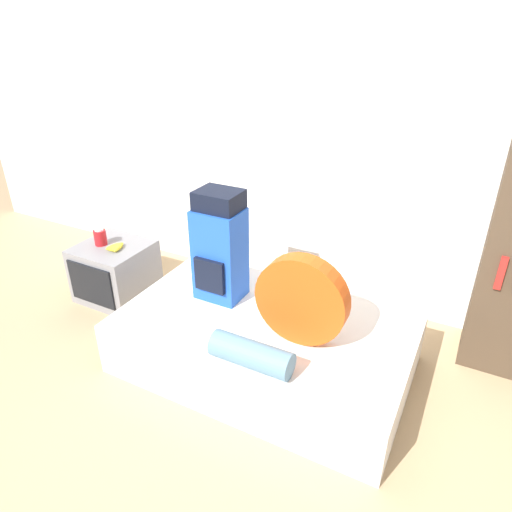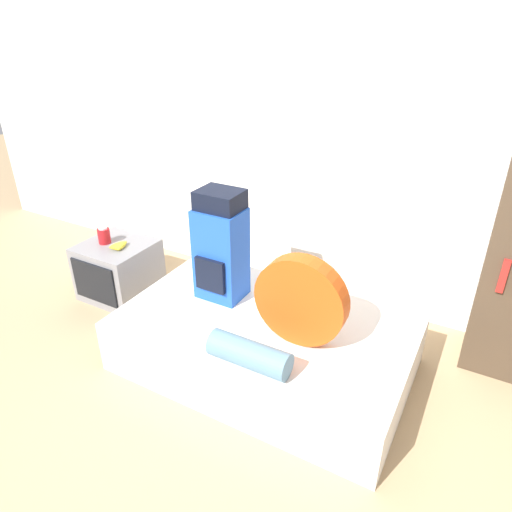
# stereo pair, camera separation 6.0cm
# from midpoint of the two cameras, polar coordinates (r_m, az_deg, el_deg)

# --- Properties ---
(ground_plane) EXTENTS (16.00, 16.00, 0.00)m
(ground_plane) POSITION_cam_midpoint_polar(r_m,az_deg,el_deg) (2.79, -4.78, -21.51)
(ground_plane) COLOR tan
(wall_back) EXTENTS (8.00, 0.05, 2.60)m
(wall_back) POSITION_cam_midpoint_polar(r_m,az_deg,el_deg) (3.51, 10.80, 13.87)
(wall_back) COLOR white
(wall_back) RESTS_ON ground_plane
(bed) EXTENTS (1.86, 1.14, 0.37)m
(bed) POSITION_cam_midpoint_polar(r_m,az_deg,el_deg) (3.10, 1.68, -10.76)
(bed) COLOR silver
(bed) RESTS_ON ground_plane
(backpack) EXTENTS (0.31, 0.28, 0.77)m
(backpack) POSITION_cam_midpoint_polar(r_m,az_deg,el_deg) (3.06, -3.88, 1.09)
(backpack) COLOR blue
(backpack) RESTS_ON bed
(tent_bag) EXTENTS (0.56, 0.12, 0.56)m
(tent_bag) POSITION_cam_midpoint_polar(r_m,az_deg,el_deg) (2.68, 6.26, -5.54)
(tent_bag) COLOR #D14C14
(tent_bag) RESTS_ON bed
(sleeping_roll) EXTENTS (0.48, 0.16, 0.16)m
(sleeping_roll) POSITION_cam_midpoint_polar(r_m,az_deg,el_deg) (2.59, -0.18, -12.17)
(sleeping_roll) COLOR #5B849E
(sleeping_roll) RESTS_ON bed
(television) EXTENTS (0.55, 0.55, 0.47)m
(television) POSITION_cam_midpoint_polar(r_m,az_deg,el_deg) (3.98, -16.36, -1.64)
(television) COLOR gray
(television) RESTS_ON ground_plane
(canister) EXTENTS (0.10, 0.10, 0.14)m
(canister) POSITION_cam_midpoint_polar(r_m,az_deg,el_deg) (3.90, -18.06, 2.46)
(canister) COLOR #B2191E
(canister) RESTS_ON television
(banana_bunch) EXTENTS (0.13, 0.16, 0.04)m
(banana_bunch) POSITION_cam_midpoint_polar(r_m,az_deg,el_deg) (3.80, -16.22, 1.30)
(banana_bunch) COLOR yellow
(banana_bunch) RESTS_ON television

